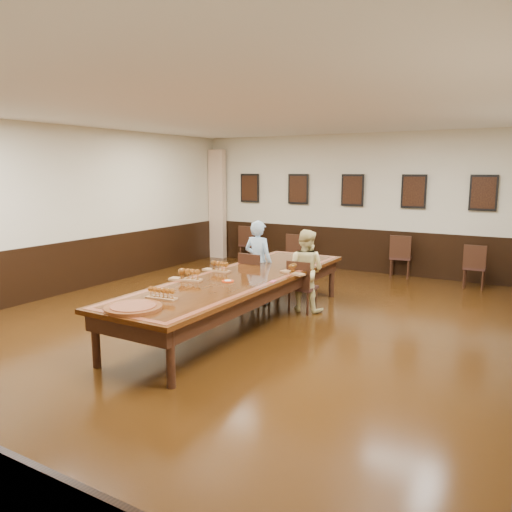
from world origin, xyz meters
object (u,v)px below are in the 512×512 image
Objects in this scene: chair_woman at (303,286)px; carved_platter at (133,308)px; spare_chair_c at (401,256)px; spare_chair_d at (475,266)px; person_man at (258,262)px; conference_table at (239,286)px; chair_man at (255,278)px; person_woman at (305,270)px; spare_chair_a at (250,243)px; spare_chair_b at (296,251)px.

carved_platter is at bearing 78.31° from chair_woman.
spare_chair_c reaches higher than spare_chair_d.
person_man is 1.31m from conference_table.
spare_chair_c is (1.62, 3.62, 0.01)m from chair_man.
spare_chair_a is at bearing -48.49° from person_woman.
chair_woman is (0.93, -0.01, -0.02)m from chair_man.
spare_chair_b is 0.57× the size of person_man.
spare_chair_c is 4.92m from conference_table.
chair_woman is 0.59× the size of person_man.
person_woman is at bearing 69.38° from spare_chair_c.
spare_chair_d is 1.14× the size of carved_platter.
chair_woman is 0.64× the size of person_woman.
spare_chair_b is at bearing 167.98° from spare_chair_a.
spare_chair_a is 1.10× the size of spare_chair_b.
spare_chair_d reaches higher than conference_table.
spare_chair_c is 0.64× the size of person_man.
chair_man is 0.67× the size of person_woman.
person_woman reaches higher than spare_chair_b.
spare_chair_c reaches higher than conference_table.
conference_table is at bearing 66.08° from spare_chair_c.
person_woman is at bearing 129.68° from spare_chair_a.
spare_chair_d is at bearing 174.47° from spare_chair_a.
spare_chair_d is 0.65× the size of person_woman.
spare_chair_c is 0.69× the size of person_woman.
chair_woman is at bearing 112.20° from spare_chair_b.
chair_woman is 4.82m from spare_chair_a.
chair_man is at bearing 4.40° from person_woman.
person_man is (-1.62, -3.52, 0.27)m from spare_chair_c.
chair_man is 4.26m from spare_chair_a.
spare_chair_b is 0.89× the size of spare_chair_c.
spare_chair_b is at bearing -62.83° from person_woman.
chair_man is 0.93m from chair_woman.
spare_chair_b is 4.01m from spare_chair_d.
person_woman is 0.28× the size of conference_table.
spare_chair_a is at bearing -14.50° from spare_chair_b.
spare_chair_b is at bearing 105.10° from conference_table.
person_man is 1.08× the size of person_woman.
person_man is (-3.18, -3.23, 0.30)m from spare_chair_d.
conference_table is (-1.23, -4.76, 0.13)m from spare_chair_c.
person_woman is (1.75, -3.27, 0.27)m from spare_chair_b.
chair_man is 0.98× the size of spare_chair_c.
spare_chair_b is 2.46m from spare_chair_c.
spare_chair_b is at bearing -74.08° from chair_man.
spare_chair_d is at bearing 58.03° from conference_table.
spare_chair_c is 0.19× the size of conference_table.
spare_chair_a is at bearing -55.39° from chair_man.
spare_chair_c is at bearing -101.80° from chair_woman.
carved_platter is (-0.62, -3.40, 0.08)m from person_woman.
chair_man is at bearing -1.41° from chair_woman.
spare_chair_a reaches higher than chair_woman.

